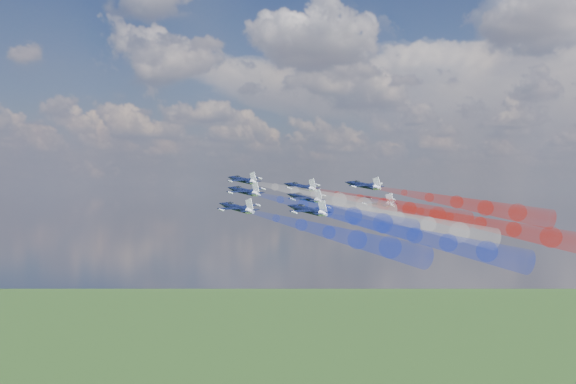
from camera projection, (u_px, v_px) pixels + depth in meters
The scene contains 16 objects.
jet_lead at pixel (243, 180), 171.57m from camera, with size 9.82×12.28×3.27m, color black, non-canonical shape.
trail_lead at pixel (317, 196), 151.57m from camera, with size 4.09×43.21×4.09m, color silver, non-canonical shape.
jet_inner_left at pixel (244, 191), 155.03m from camera, with size 9.82×12.28×3.27m, color black, non-canonical shape.
trail_inner_left at pixel (327, 210), 135.03m from camera, with size 4.09×43.21×4.09m, color #1831D3, non-canonical shape.
jet_inner_right at pixel (301, 187), 168.36m from camera, with size 9.82×12.28×3.27m, color black, non-canonical shape.
trail_inner_right at pixel (384, 204), 148.36m from camera, with size 4.09×43.21×4.09m, color red, non-canonical shape.
jet_outer_left at pixel (237, 208), 141.09m from camera, with size 9.82×12.28×3.27m, color black, non-canonical shape.
trail_outer_left at pixel (328, 232), 121.09m from camera, with size 4.09×43.21×4.09m, color #1831D3, non-canonical shape.
jet_center_third at pixel (305, 198), 153.70m from camera, with size 9.82×12.28×3.27m, color black, non-canonical shape.
trail_center_third at pixel (398, 218), 133.70m from camera, with size 4.09×43.21×4.09m, color silver, non-canonical shape.
jet_outer_right at pixel (364, 185), 166.08m from camera, with size 9.82×12.28×3.27m, color black, non-canonical shape.
trail_outer_right at pixel (457, 202), 146.08m from camera, with size 4.09×43.21×4.09m, color red, non-canonical shape.
jet_rear_left at pixel (308, 210), 137.66m from camera, with size 9.82×12.28×3.27m, color black, non-canonical shape.
trail_rear_left at pixel (414, 235), 117.66m from camera, with size 4.09×43.21×4.09m, color #1831D3, non-canonical shape.
jet_rear_right at pixel (375, 202), 151.56m from camera, with size 9.82×12.28×3.27m, color black, non-canonical shape.
trail_rear_right at pixel (480, 223), 131.56m from camera, with size 4.09×43.21×4.09m, color red, non-canonical shape.
Camera 1 is at (97.62, -149.80, 147.53)m, focal length 42.41 mm.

